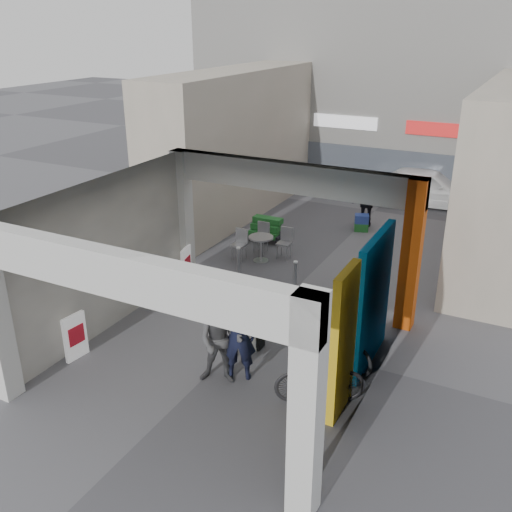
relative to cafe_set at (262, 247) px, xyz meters
The scene contains 21 objects.
ground 4.56m from the cafe_set, 67.14° to the right, with size 90.00×90.00×0.00m, color #57565C.
arcade_canopy 5.86m from the cafe_set, 65.28° to the right, with size 6.40×6.45×6.40m.
far_building 10.61m from the cafe_set, 79.78° to the left, with size 18.00×4.08×8.00m.
plaza_bldg_left 4.81m from the cafe_set, 129.56° to the left, with size 2.00×9.00×5.00m, color #B2A594.
plaza_bldg_right 7.41m from the cafe_set, 27.83° to the left, with size 2.00×9.00×5.00m, color #B2A594.
bollard_left 1.70m from the cafe_set, 85.05° to the right, with size 0.09×0.09×0.91m, color gray.
bollard_center 2.70m from the cafe_set, 44.97° to the right, with size 0.09×0.09×0.93m, color gray.
bollard_right 3.90m from the cafe_set, 27.78° to the right, with size 0.09×0.09×0.87m, color gray.
advert_board_near 6.72m from the cafe_set, 98.37° to the right, with size 0.15×0.56×1.00m.
advert_board_far 2.71m from the cafe_set, 111.22° to the right, with size 0.20×0.55×1.00m.
cafe_set is the anchor object (origin of this frame).
produce_stand 1.32m from the cafe_set, 110.83° to the left, with size 1.13×0.61×0.74m.
crate_stack 4.04m from the cafe_set, 61.05° to the left, with size 0.54×0.48×0.56m.
border_collie 5.14m from the cafe_set, 64.78° to the right, with size 0.22×0.44×0.60m.
man_with_dog 6.22m from the cafe_set, 67.58° to the right, with size 0.68×0.45×1.86m, color black.
man_back_turned 6.37m from the cafe_set, 70.54° to the right, with size 0.87×0.68×1.79m, color #444446.
man_elderly 4.80m from the cafe_set, 34.04° to the right, with size 0.77×0.50×1.58m, color #5876AB.
man_crates 4.52m from the cafe_set, 64.24° to the left, with size 0.99×0.41×1.69m, color black.
bicycle_front 5.81m from the cafe_set, 48.62° to the right, with size 0.68×1.96×1.03m, color black.
bicycle_rear 7.03m from the cafe_set, 54.62° to the right, with size 0.48×1.69×1.01m, color black.
white_van 8.01m from the cafe_set, 65.92° to the left, with size 1.71×4.24×1.44m, color white.
Camera 1 is at (5.23, -9.83, 6.58)m, focal length 40.00 mm.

